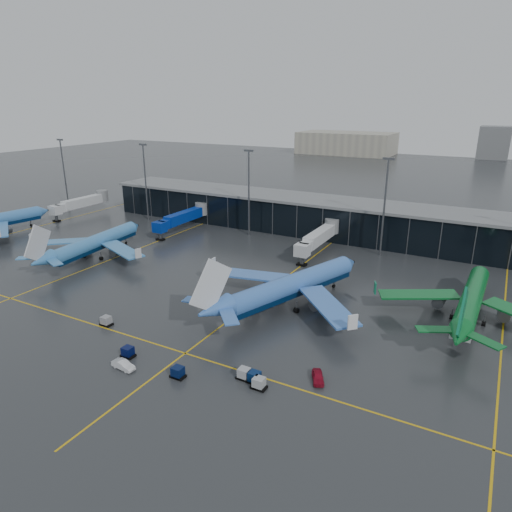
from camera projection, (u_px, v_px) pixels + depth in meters
The scene contains 13 objects.
ground at pixel (191, 306), 90.96m from camera, with size 600.00×600.00×0.00m, color #282B2D.
terminal_pier at pixel (310, 215), 140.62m from camera, with size 142.00×17.00×10.70m.
jet_bridges at pixel (182, 217), 141.08m from camera, with size 94.00×27.50×7.20m.
flood_masts at pixel (312, 196), 125.68m from camera, with size 203.00×0.50×25.50m.
distant_hangars at pixel (509, 150), 289.35m from camera, with size 260.00×71.00×22.00m.
taxi_lines at pixel (260, 297), 95.20m from camera, with size 220.00×120.00×0.02m.
airliner_arkefly at pixel (95, 234), 117.90m from camera, with size 35.46×40.38×12.41m, color #3B81C4, non-canonical shape.
airliner_klm_near at pixel (294, 273), 89.49m from camera, with size 38.98×44.39×13.64m, color #3E72CC, non-canonical shape.
airliner_aer_lingus at pixel (473, 288), 83.90m from camera, with size 34.96×39.82×12.24m, color #0B6427, non-canonical shape.
baggage_carts at pixel (190, 362), 70.18m from camera, with size 35.82×8.45×1.70m.
mobile_airstair at pixel (251, 307), 88.91m from camera, with size 2.31×3.27×3.45m.
service_van_red at pixel (318, 377), 66.48m from camera, with size 1.59×3.96×1.35m, color maroon.
service_van_white at pixel (123, 365), 69.51m from camera, with size 1.42×4.07×1.34m, color silver.
Camera 1 is at (51.31, -66.32, 38.90)m, focal length 32.00 mm.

